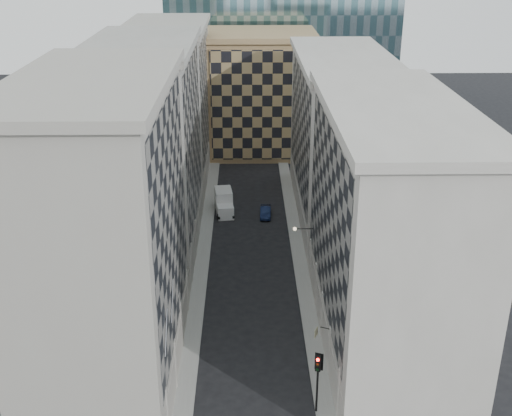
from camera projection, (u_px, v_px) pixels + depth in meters
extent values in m
cube|color=gray|center=(203.00, 257.00, 69.73)|extent=(1.50, 100.00, 0.15)
cube|color=gray|center=(299.00, 256.00, 69.90)|extent=(1.50, 100.00, 0.15)
cube|color=#A39C92|center=(105.00, 240.00, 47.68)|extent=(10.00, 22.00, 23.00)
cube|color=gray|center=(170.00, 221.00, 47.17)|extent=(0.25, 19.36, 18.00)
cube|color=#A39C92|center=(176.00, 350.00, 51.65)|extent=(0.45, 21.12, 3.20)
cube|color=#A39C92|center=(89.00, 81.00, 43.02)|extent=(10.80, 22.80, 0.70)
cylinder|color=#A39C92|center=(162.00, 414.00, 43.83)|extent=(0.90, 0.90, 4.40)
cylinder|color=#A39C92|center=(171.00, 365.00, 48.89)|extent=(0.90, 0.90, 4.40)
cylinder|color=#A39C92|center=(177.00, 324.00, 53.94)|extent=(0.90, 0.90, 4.40)
cylinder|color=#A39C92|center=(183.00, 291.00, 59.00)|extent=(0.90, 0.90, 4.40)
cube|color=gray|center=(147.00, 153.00, 68.10)|extent=(10.00, 22.00, 22.00)
cube|color=gray|center=(192.00, 139.00, 67.59)|extent=(0.25, 19.36, 17.00)
cube|color=gray|center=(195.00, 233.00, 71.88)|extent=(0.45, 21.12, 3.20)
cube|color=gray|center=(139.00, 44.00, 63.63)|extent=(10.80, 22.80, 0.70)
cylinder|color=gray|center=(188.00, 263.00, 64.05)|extent=(0.90, 0.90, 4.40)
cylinder|color=gray|center=(192.00, 239.00, 69.11)|extent=(0.90, 0.90, 4.40)
cylinder|color=gray|center=(196.00, 218.00, 74.17)|extent=(0.90, 0.90, 4.40)
cylinder|color=gray|center=(199.00, 200.00, 79.22)|extent=(0.90, 0.90, 4.40)
cube|color=#A39C92|center=(169.00, 107.00, 88.52)|extent=(10.00, 22.00, 21.00)
cube|color=gray|center=(204.00, 96.00, 88.01)|extent=(0.25, 19.36, 16.00)
cube|color=#A39C92|center=(206.00, 167.00, 92.10)|extent=(0.45, 21.12, 3.20)
cube|color=#A39C92|center=(165.00, 26.00, 84.25)|extent=(10.80, 22.80, 0.70)
cylinder|color=#A39C92|center=(201.00, 184.00, 84.28)|extent=(0.90, 0.90, 4.40)
cylinder|color=#A39C92|center=(204.00, 170.00, 89.33)|extent=(0.90, 0.90, 4.40)
cylinder|color=#A39C92|center=(206.00, 157.00, 94.39)|extent=(0.90, 0.90, 4.40)
cylinder|color=#A39C92|center=(208.00, 146.00, 99.44)|extent=(0.90, 0.90, 4.40)
cube|color=#B5B0A6|center=(387.00, 233.00, 52.30)|extent=(10.00, 26.00, 20.00)
cube|color=gray|center=(328.00, 216.00, 51.63)|extent=(0.25, 22.88, 15.00)
cube|color=#B5B0A6|center=(324.00, 321.00, 55.53)|extent=(0.45, 24.96, 3.20)
cube|color=#B5B0A6|center=(398.00, 109.00, 48.22)|extent=(10.80, 26.80, 0.70)
cylinder|color=#B5B0A6|center=(343.00, 394.00, 45.73)|extent=(0.90, 0.90, 4.40)
cylinder|color=#B5B0A6|center=(334.00, 351.00, 50.51)|extent=(0.90, 0.90, 4.40)
cylinder|color=#B5B0A6|center=(326.00, 315.00, 55.29)|extent=(0.90, 0.90, 4.40)
cylinder|color=#B5B0A6|center=(320.00, 284.00, 60.07)|extent=(0.90, 0.90, 4.40)
cylinder|color=#B5B0A6|center=(314.00, 259.00, 64.85)|extent=(0.90, 0.90, 4.40)
cube|color=#B5B0A6|center=(341.00, 141.00, 77.31)|extent=(10.00, 28.00, 19.00)
cube|color=gray|center=(301.00, 129.00, 76.64)|extent=(0.25, 24.64, 14.00)
cube|color=#B5B0A6|center=(299.00, 201.00, 80.34)|extent=(0.45, 26.88, 3.20)
cube|color=#B5B0A6|center=(345.00, 58.00, 73.44)|extent=(10.80, 28.80, 0.70)
cube|color=tan|center=(261.00, 95.00, 101.27)|extent=(16.00, 14.00, 18.00)
cube|color=tan|center=(262.00, 106.00, 94.74)|extent=(15.20, 0.25, 16.50)
cube|color=tan|center=(261.00, 34.00, 97.57)|extent=(16.80, 14.80, 0.80)
cube|color=#302A25|center=(248.00, 49.00, 112.14)|extent=(6.00, 6.00, 28.00)
cylinder|color=gray|center=(166.00, 332.00, 42.71)|extent=(0.10, 2.33, 2.33)
cylinder|color=gray|center=(172.00, 301.00, 46.38)|extent=(0.10, 2.33, 2.33)
cylinder|color=black|center=(304.00, 229.00, 61.97)|extent=(1.80, 0.08, 0.08)
sphere|color=#FFE5B2|center=(295.00, 229.00, 61.96)|extent=(0.36, 0.36, 0.36)
cylinder|color=black|center=(317.00, 391.00, 46.45)|extent=(0.16, 0.16, 3.62)
cube|color=black|center=(318.00, 363.00, 45.50)|extent=(0.47, 0.43, 1.24)
cube|color=black|center=(319.00, 362.00, 45.67)|extent=(0.60, 0.27, 1.41)
sphere|color=#FF0C07|center=(318.00, 360.00, 45.18)|extent=(0.23, 0.23, 0.23)
sphere|color=#331E05|center=(318.00, 365.00, 45.34)|extent=(0.23, 0.23, 0.23)
sphere|color=black|center=(317.00, 370.00, 45.50)|extent=(0.23, 0.23, 0.23)
cube|color=silver|center=(225.00, 211.00, 79.43)|extent=(2.22, 2.37, 1.61)
cube|color=silver|center=(224.00, 200.00, 81.32)|extent=(2.43, 3.45, 2.78)
cylinder|color=black|center=(219.00, 217.00, 78.82)|extent=(0.36, 0.83, 0.81)
cylinder|color=black|center=(233.00, 216.00, 79.05)|extent=(0.36, 0.83, 0.81)
cylinder|color=black|center=(216.00, 204.00, 82.58)|extent=(0.36, 0.83, 0.81)
cylinder|color=black|center=(230.00, 203.00, 82.80)|extent=(0.36, 0.83, 0.81)
imported|color=#101B3D|center=(265.00, 212.00, 79.75)|extent=(1.45, 3.75, 1.22)
cylinder|color=black|center=(325.00, 328.00, 49.89)|extent=(0.75, 0.38, 0.06)
cube|color=tan|center=(316.00, 332.00, 50.04)|extent=(0.34, 0.66, 0.69)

